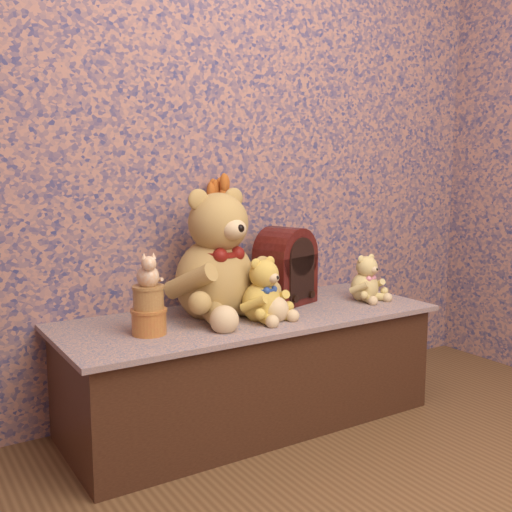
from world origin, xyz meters
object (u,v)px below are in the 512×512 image
Objects in this scene: teddy_small at (365,276)px; cathedral_radio at (285,265)px; teddy_medium at (262,286)px; ceramic_vase at (219,281)px; teddy_large at (215,248)px; biscuit_tin_lower at (149,322)px; cat_figurine at (148,269)px.

cathedral_radio reaches higher than teddy_small.
teddy_small is (0.57, 0.05, -0.02)m from teddy_medium.
teddy_medium is 1.25× the size of ceramic_vase.
biscuit_tin_lower is (-0.33, -0.12, -0.22)m from teddy_large.
cat_figurine is at bearing -167.51° from teddy_large.
teddy_small is at bearing -17.05° from teddy_large.
teddy_small is at bearing -23.35° from ceramic_vase.
teddy_large is 0.24m from ceramic_vase.
teddy_large is 0.24m from teddy_medium.
cat_figurine is (-0.68, -0.14, 0.07)m from cathedral_radio.
cathedral_radio is 2.72× the size of biscuit_tin_lower.
teddy_small is 0.36m from cathedral_radio.
biscuit_tin_lower is at bearing -167.51° from teddy_large.
biscuit_tin_lower is at bearing 0.00° from cat_figurine.
teddy_large is 0.37m from cathedral_radio.
teddy_medium is 0.46m from cat_figurine.
cathedral_radio is 0.70m from cat_figurine.
teddy_medium reaches higher than ceramic_vase.
teddy_medium is at bearing 8.85° from cat_figurine.
cathedral_radio is at bearing 12.04° from biscuit_tin_lower.
teddy_medium is 0.30m from ceramic_vase.
biscuit_tin_lower is at bearing -147.93° from ceramic_vase.
teddy_large reaches higher than ceramic_vase.
teddy_large is 4.31× the size of cat_figurine.
cat_figurine is at bearing 175.12° from cathedral_radio.
teddy_large is 1.63× the size of cathedral_radio.
teddy_medium is 0.30m from cathedral_radio.
cathedral_radio is 0.70m from biscuit_tin_lower.
teddy_medium is 2.09× the size of cat_figurine.
teddy_medium is at bearing 177.10° from teddy_small.
teddy_small is (0.68, -0.11, -0.16)m from teddy_large.
cathedral_radio is 0.29m from ceramic_vase.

